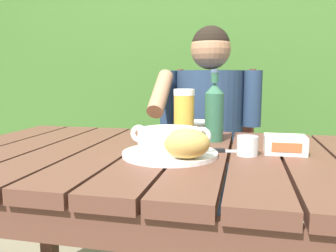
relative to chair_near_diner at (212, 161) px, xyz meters
The scene contains 13 objects.
dining_table 0.86m from the chair_near_diner, 96.25° to the right, with size 1.30×0.81×0.72m.
hedge_backdrop 1.22m from the chair_near_diner, 97.66° to the left, with size 3.85×0.96×2.79m.
chair_near_diner is the anchor object (origin of this frame).
person_eating 0.29m from the chair_near_diner, 90.85° to the right, with size 0.48×0.47×1.18m.
serving_plate 0.93m from the chair_near_diner, 92.37° to the right, with size 0.27×0.27×0.01m.
soup_bowl 0.94m from the chair_near_diner, 92.37° to the right, with size 0.23×0.18×0.07m.
bread_roll 1.01m from the chair_near_diner, 88.69° to the right, with size 0.13×0.11×0.08m.
beer_glass 0.77m from the chair_near_diner, 92.68° to the right, with size 0.07×0.07×0.18m.
beer_bottle 0.73m from the chair_near_diner, 84.38° to the right, with size 0.06×0.06×0.25m.
water_glass_small 0.90m from the chair_near_diner, 78.19° to the right, with size 0.06×0.06×0.06m.
butter_tub 0.88m from the chair_near_diner, 70.39° to the right, with size 0.12×0.09×0.05m.
table_knife 0.86m from the chair_near_diner, 82.38° to the right, with size 0.14×0.05×0.01m.
diner_bowl 0.61m from the chair_near_diner, 90.00° to the right, with size 0.15×0.15×0.05m.
Camera 1 is at (0.26, -0.98, 0.95)m, focal length 36.80 mm.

